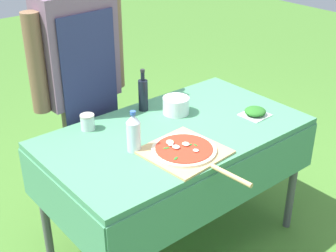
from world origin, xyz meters
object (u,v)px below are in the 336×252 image
pizza_on_peel (185,151)px  prep_table (175,144)px  oil_bottle (143,94)px  mixing_tub (176,105)px  water_bottle (134,132)px  sauce_jar (88,123)px  person_cook (80,75)px  herb_container (255,112)px

pizza_on_peel → prep_table: bearing=56.2°
prep_table → oil_bottle: oil_bottle is taller
oil_bottle → mixing_tub: (0.12, -0.16, -0.05)m
water_bottle → sauce_jar: (-0.06, 0.35, -0.06)m
prep_table → person_cook: 0.71m
prep_table → herb_container: bearing=-19.0°
oil_bottle → mixing_tub: oil_bottle is taller
oil_bottle → prep_table: bearing=-93.5°
prep_table → pizza_on_peel: (-0.13, -0.23, 0.10)m
herb_container → oil_bottle: bearing=133.7°
pizza_on_peel → herb_container: herb_container is taller
water_bottle → mixing_tub: (0.45, 0.20, -0.05)m
prep_table → mixing_tub: 0.25m
pizza_on_peel → sauce_jar: sauce_jar is taller
prep_table → sauce_jar: size_ratio=16.67×
person_cook → sauce_jar: 0.36m
pizza_on_peel → oil_bottle: oil_bottle is taller
prep_table → herb_container: 0.52m
herb_container → prep_table: bearing=161.0°
oil_bottle → sauce_jar: bearing=-179.7°
person_cook → pizza_on_peel: person_cook is taller
oil_bottle → water_bottle: size_ratio=1.17×
prep_table → herb_container: herb_container is taller
person_cook → herb_container: bearing=129.2°
mixing_tub → sauce_jar: (-0.51, 0.16, -0.01)m
person_cook → oil_bottle: 0.39m
oil_bottle → mixing_tub: 0.21m
person_cook → oil_bottle: size_ratio=6.56×
prep_table → water_bottle: (-0.31, -0.04, 0.19)m
sauce_jar → oil_bottle: bearing=0.3°
prep_table → pizza_on_peel: pizza_on_peel is taller
water_bottle → sauce_jar: size_ratio=2.50×
pizza_on_peel → sauce_jar: (-0.24, 0.54, 0.03)m
pizza_on_peel → oil_bottle: size_ratio=2.40×
oil_bottle → sauce_jar: size_ratio=2.92×
pizza_on_peel → sauce_jar: size_ratio=7.02×
person_cook → oil_bottle: person_cook is taller
pizza_on_peel → sauce_jar: 0.59m
person_cook → herb_container: (0.71, -0.76, -0.18)m
prep_table → mixing_tub: (0.14, 0.16, 0.14)m
water_bottle → herb_container: size_ratio=1.41×
prep_table → pizza_on_peel: size_ratio=2.37×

